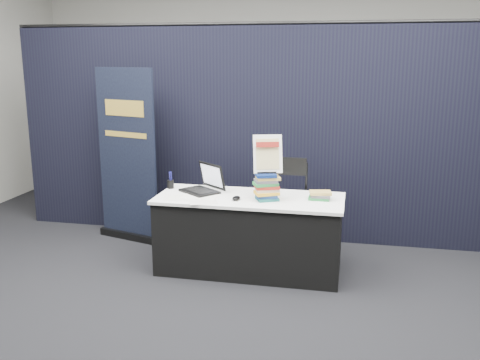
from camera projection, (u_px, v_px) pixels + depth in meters
name	position (u px, v px, depth m)	size (l,w,h in m)	color
floor	(238.00, 293.00, 4.79)	(8.00, 8.00, 0.00)	black
wall_back	(293.00, 78.00, 8.21)	(8.00, 0.02, 3.50)	#ACABA2
drape_partition	(268.00, 135.00, 6.05)	(6.00, 0.08, 2.40)	black
display_table	(250.00, 234.00, 5.23)	(1.80, 0.75, 0.75)	black
laptop	(201.00, 185.00, 5.35)	(0.45, 0.49, 0.28)	black
mouse	(236.00, 198.00, 5.04)	(0.07, 0.12, 0.04)	black
brochure_left	(179.00, 198.00, 5.12)	(0.30, 0.21, 0.00)	white
brochure_mid	(200.00, 196.00, 5.17)	(0.34, 0.24, 0.00)	white
brochure_right	(203.00, 202.00, 4.97)	(0.26, 0.18, 0.00)	silver
pen_cup	(171.00, 184.00, 5.47)	(0.07, 0.07, 0.09)	black
book_stack_tall	(267.00, 187.00, 5.02)	(0.25, 0.23, 0.25)	#175955
book_stack_short	(320.00, 195.00, 5.05)	(0.20, 0.16, 0.08)	#217D38
info_sign	(268.00, 154.00, 4.98)	(0.29, 0.18, 0.37)	black
pullup_banner	(127.00, 166.00, 6.03)	(0.82, 0.33, 1.96)	black
stacking_chair	(281.00, 206.00, 5.42)	(0.49, 0.49, 1.06)	black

